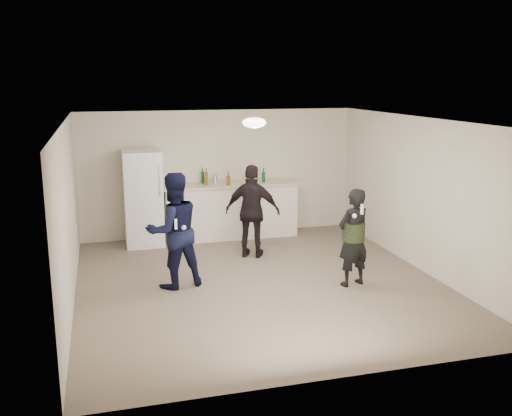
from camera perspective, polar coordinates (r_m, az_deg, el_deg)
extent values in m
plane|color=#6B5B4C|center=(8.93, 0.34, -7.49)|extent=(6.00, 6.00, 0.00)
plane|color=silver|center=(8.40, 0.36, 8.72)|extent=(6.00, 6.00, 0.00)
plane|color=beige|center=(11.44, -3.71, 3.50)|extent=(6.00, 0.00, 6.00)
plane|color=beige|center=(5.85, 8.34, -5.78)|extent=(6.00, 0.00, 6.00)
plane|color=beige|center=(8.29, -18.28, -0.74)|extent=(0.00, 6.00, 6.00)
plane|color=beige|center=(9.67, 16.25, 1.28)|extent=(0.00, 6.00, 6.00)
cube|color=silver|center=(11.30, -2.51, -0.35)|extent=(2.60, 0.56, 1.05)
cube|color=beige|center=(11.19, -2.54, 2.36)|extent=(2.68, 0.64, 0.04)
cube|color=white|center=(10.91, -11.21, 0.95)|extent=(0.70, 0.70, 1.80)
cylinder|color=silver|center=(10.50, -9.63, 2.77)|extent=(0.02, 0.02, 0.60)
ellipsoid|color=white|center=(8.69, -0.18, 8.53)|extent=(0.36, 0.36, 0.16)
cylinder|color=silver|center=(11.18, -4.10, 2.88)|extent=(0.08, 0.08, 0.17)
imported|color=#0D1439|center=(8.62, -8.23, -2.24)|extent=(1.00, 0.86, 1.76)
imported|color=black|center=(8.74, 9.71, -2.93)|extent=(0.63, 0.50, 1.51)
cylinder|color=#2A3B1B|center=(8.72, 9.73, -2.33)|extent=(0.34, 0.34, 0.28)
imported|color=black|center=(9.98, -0.35, -0.35)|extent=(1.04, 0.79, 1.65)
cube|color=white|center=(8.31, -8.03, -1.59)|extent=(0.04, 0.04, 0.15)
sphere|color=white|center=(8.37, -7.22, -1.96)|extent=(0.07, 0.07, 0.07)
cube|color=white|center=(8.40, 10.55, -0.12)|extent=(0.04, 0.04, 0.15)
sphere|color=silver|center=(8.41, 9.82, -0.78)|extent=(0.07, 0.07, 0.07)
cylinder|color=brown|center=(11.00, -2.78, 2.76)|extent=(0.08, 0.08, 0.18)
cylinder|color=#134427|center=(11.29, 0.75, 3.10)|extent=(0.07, 0.07, 0.20)
cylinder|color=brown|center=(11.03, -4.99, 2.94)|extent=(0.07, 0.07, 0.25)
cylinder|color=#154915|center=(11.20, -5.36, 3.06)|extent=(0.06, 0.06, 0.24)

